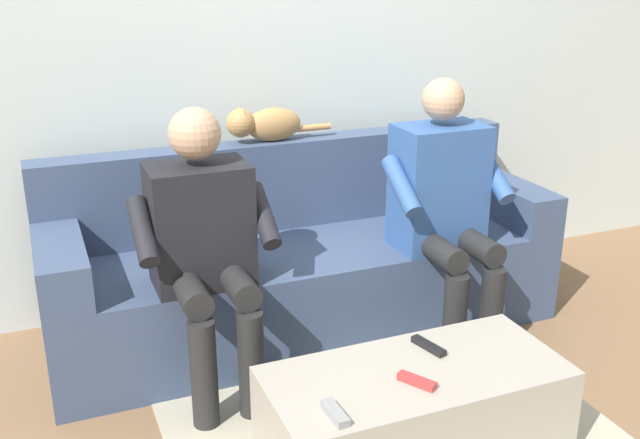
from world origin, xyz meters
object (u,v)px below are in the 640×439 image
(person_left_seated, at_px, (444,200))
(remote_gray, at_px, (335,413))
(cat_on_backrest, at_px, (264,124))
(remote_black, at_px, (428,346))
(remote_red, at_px, (417,381))
(couch, at_px, (303,266))
(person_right_seated, at_px, (204,238))
(coffee_table, at_px, (414,414))

(person_left_seated, xyz_separation_m, remote_gray, (0.88, 0.86, -0.30))
(cat_on_backrest, bearing_deg, remote_black, 99.89)
(remote_red, relative_size, remote_black, 0.89)
(person_left_seated, bearing_deg, remote_red, 54.49)
(person_left_seated, bearing_deg, remote_black, 55.69)
(couch, height_order, remote_red, couch)
(cat_on_backrest, bearing_deg, couch, 112.20)
(person_left_seated, xyz_separation_m, cat_on_backrest, (0.63, -0.57, 0.27))
(cat_on_backrest, bearing_deg, remote_gray, 79.80)
(person_left_seated, xyz_separation_m, person_right_seated, (1.06, 0.00, -0.02))
(remote_gray, bearing_deg, remote_red, 99.13)
(coffee_table, xyz_separation_m, person_left_seated, (-0.53, -0.72, 0.48))
(cat_on_backrest, xyz_separation_m, remote_gray, (0.26, 1.43, -0.57))
(person_left_seated, xyz_separation_m, remote_red, (0.57, 0.80, -0.30))
(couch, xyz_separation_m, coffee_table, (0.00, 1.06, -0.12))
(cat_on_backrest, height_order, remote_gray, cat_on_backrest)
(couch, xyz_separation_m, cat_on_backrest, (0.10, -0.24, 0.63))
(person_right_seated, distance_m, remote_red, 0.98)
(person_left_seated, bearing_deg, coffee_table, 53.79)
(cat_on_backrest, relative_size, remote_black, 3.42)
(couch, distance_m, cat_on_backrest, 0.68)
(couch, bearing_deg, remote_red, 87.90)
(remote_black, bearing_deg, cat_on_backrest, 175.49)
(couch, bearing_deg, cat_on_backrest, -67.80)
(coffee_table, bearing_deg, remote_gray, 21.45)
(coffee_table, bearing_deg, person_left_seated, -126.21)
(couch, xyz_separation_m, remote_gray, (0.36, 1.19, 0.06))
(remote_black, height_order, remote_gray, remote_gray)
(coffee_table, height_order, person_left_seated, person_left_seated)
(cat_on_backrest, distance_m, remote_red, 1.49)
(remote_black, relative_size, remote_gray, 1.13)
(remote_gray, bearing_deg, coffee_table, 109.33)
(coffee_table, height_order, remote_black, remote_black)
(coffee_table, distance_m, remote_black, 0.24)
(remote_gray, bearing_deg, cat_on_backrest, 167.68)
(remote_gray, bearing_deg, person_left_seated, 132.16)
(person_left_seated, distance_m, remote_red, 1.03)
(couch, height_order, coffee_table, couch)
(couch, distance_m, remote_gray, 1.25)
(person_left_seated, relative_size, cat_on_backrest, 2.33)
(person_right_seated, relative_size, cat_on_backrest, 2.24)
(couch, distance_m, person_left_seated, 0.72)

